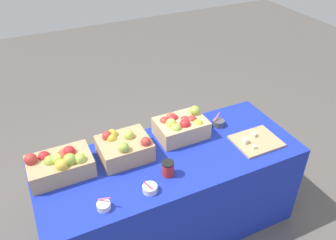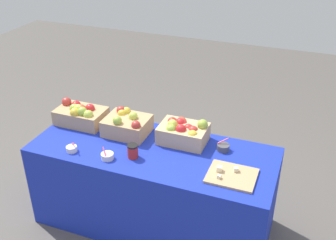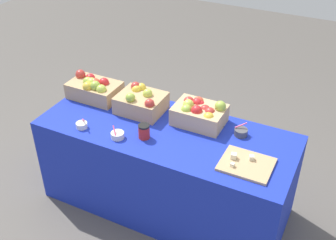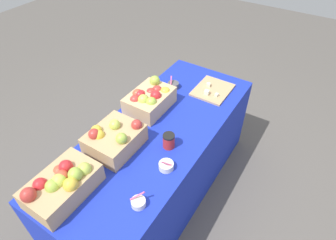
# 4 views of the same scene
# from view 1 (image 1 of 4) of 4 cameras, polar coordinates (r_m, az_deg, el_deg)

# --- Properties ---
(ground_plane) EXTENTS (10.00, 10.00, 0.00)m
(ground_plane) POSITION_cam_1_polar(r_m,az_deg,el_deg) (3.00, 0.35, -16.80)
(ground_plane) COLOR #56514C
(table) EXTENTS (1.90, 0.76, 0.74)m
(table) POSITION_cam_1_polar(r_m,az_deg,el_deg) (2.72, 0.38, -11.95)
(table) COLOR #192DB7
(table) RESTS_ON ground_plane
(apple_crate_left) EXTENTS (0.41, 0.26, 0.19)m
(apple_crate_left) POSITION_cam_1_polar(r_m,az_deg,el_deg) (2.38, -17.41, -6.96)
(apple_crate_left) COLOR tan
(apple_crate_left) RESTS_ON table
(apple_crate_middle) EXTENTS (0.35, 0.29, 0.20)m
(apple_crate_middle) POSITION_cam_1_polar(r_m,az_deg,el_deg) (2.44, -7.27, -4.45)
(apple_crate_middle) COLOR tan
(apple_crate_middle) RESTS_ON table
(apple_crate_right) EXTENTS (0.37, 0.27, 0.20)m
(apple_crate_right) POSITION_cam_1_polar(r_m,az_deg,el_deg) (2.61, 2.14, -0.98)
(apple_crate_right) COLOR tan
(apple_crate_right) RESTS_ON table
(cutting_board_front) EXTENTS (0.34, 0.28, 0.05)m
(cutting_board_front) POSITION_cam_1_polar(r_m,az_deg,el_deg) (2.66, 14.33, -3.40)
(cutting_board_front) COLOR tan
(cutting_board_front) RESTS_ON table
(sample_bowl_near) EXTENTS (0.10, 0.10, 0.10)m
(sample_bowl_near) POSITION_cam_1_polar(r_m,az_deg,el_deg) (2.78, 8.32, -0.45)
(sample_bowl_near) COLOR #4C4C51
(sample_bowl_near) RESTS_ON table
(sample_bowl_mid) EXTENTS (0.09, 0.09, 0.09)m
(sample_bowl_mid) POSITION_cam_1_polar(r_m,az_deg,el_deg) (2.14, -10.58, -13.75)
(sample_bowl_mid) COLOR silver
(sample_bowl_mid) RESTS_ON table
(sample_bowl_far) EXTENTS (0.09, 0.09, 0.09)m
(sample_bowl_far) POSITION_cam_1_polar(r_m,az_deg,el_deg) (2.21, -3.00, -11.25)
(sample_bowl_far) COLOR silver
(sample_bowl_far) RESTS_ON table
(coffee_cup) EXTENTS (0.08, 0.08, 0.11)m
(coffee_cup) POSITION_cam_1_polar(r_m,az_deg,el_deg) (2.29, 0.02, -8.02)
(coffee_cup) COLOR red
(coffee_cup) RESTS_ON table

